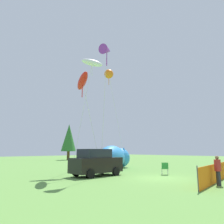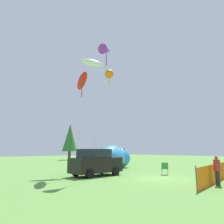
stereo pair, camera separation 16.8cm
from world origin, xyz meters
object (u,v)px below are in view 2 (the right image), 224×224
at_px(kite_white_ghost, 92,63).
at_px(kite_purple_delta, 106,51).
at_px(kite_red_lizard, 82,81).
at_px(spectator_in_green_shirt, 217,169).
at_px(kite_orange_flower, 109,74).
at_px(parked_car, 96,163).
at_px(inflatable_cat, 114,158).
at_px(folding_chair, 165,168).

relative_size(kite_white_ghost, kite_purple_delta, 1.04).
bearing_deg(kite_red_lizard, spectator_in_green_shirt, -69.04).
xyz_separation_m(kite_orange_flower, kite_red_lizard, (-6.67, -4.13, -3.32)).
bearing_deg(kite_red_lizard, kite_purple_delta, -50.02).
height_order(parked_car, kite_orange_flower, kite_orange_flower).
height_order(inflatable_cat, kite_white_ghost, kite_white_ghost).
bearing_deg(kite_orange_flower, parked_car, -140.83).
height_order(inflatable_cat, kite_orange_flower, kite_orange_flower).
xyz_separation_m(parked_car, kite_white_ghost, (1.45, 2.52, 9.17)).
relative_size(parked_car, spectator_in_green_shirt, 2.48).
bearing_deg(kite_purple_delta, kite_red_lizard, 129.98).
xyz_separation_m(parked_car, folding_chair, (4.42, -3.20, -0.43)).
distance_m(parked_car, kite_orange_flower, 11.87).
height_order(parked_car, inflatable_cat, inflatable_cat).
height_order(parked_car, kite_white_ghost, kite_white_ghost).
bearing_deg(parked_car, folding_chair, -35.77).
height_order(kite_purple_delta, kite_red_lizard, kite_purple_delta).
xyz_separation_m(inflatable_cat, kite_purple_delta, (-5.11, -4.40, 8.61)).
relative_size(kite_purple_delta, kite_orange_flower, 0.93).
distance_m(inflatable_cat, kite_purple_delta, 10.94).
distance_m(parked_car, spectator_in_green_shirt, 8.41).
relative_size(parked_car, kite_purple_delta, 0.39).
bearing_deg(kite_purple_delta, parked_car, 90.95).
distance_m(parked_car, kite_white_ghost, 9.62).
height_order(kite_white_ghost, kite_purple_delta, kite_white_ghost).
relative_size(spectator_in_green_shirt, kite_red_lizard, 0.20).
bearing_deg(folding_chair, kite_orange_flower, 44.82).
relative_size(inflatable_cat, kite_red_lizard, 0.79).
xyz_separation_m(kite_white_ghost, kite_purple_delta, (-1.43, -3.66, -0.45)).
distance_m(folding_chair, inflatable_cat, 6.53).
height_order(parked_car, kite_red_lizard, kite_red_lizard).
distance_m(folding_chair, kite_red_lizard, 9.41).
bearing_deg(kite_red_lizard, kite_white_ghost, 39.54).
height_order(kite_orange_flower, kite_red_lizard, kite_orange_flower).
relative_size(folding_chair, kite_purple_delta, 0.09).
bearing_deg(kite_orange_flower, folding_chair, -97.79).
relative_size(inflatable_cat, kite_white_ghost, 0.59).
bearing_deg(folding_chair, kite_purple_delta, 117.47).
xyz_separation_m(spectator_in_green_shirt, kite_red_lizard, (-3.25, 8.48, 6.34)).
distance_m(parked_car, kite_red_lizard, 6.36).
distance_m(folding_chair, spectator_in_green_shirt, 5.50).
bearing_deg(spectator_in_green_shirt, inflatable_cat, 74.86).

